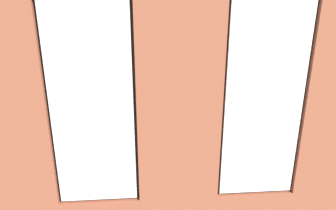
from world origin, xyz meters
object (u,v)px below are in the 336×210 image
couch_by_window (168,192)px  remote_black (149,125)px  candle_jar (161,117)px  potted_plant_foreground_right (65,89)px  table_plant_small (171,116)px  coffee_table (171,124)px  potted_plant_corner_near_left (252,88)px  cup_ceramic (177,123)px  potted_plant_near_tv (47,133)px  tv_flatscreen (32,109)px  potted_plant_by_left_couch (237,116)px  papasan_chair (139,100)px  media_console (36,138)px  couch_left (278,138)px  potted_plant_between_couches (261,171)px

couch_by_window → remote_black: size_ratio=10.45×
candle_jar → potted_plant_foreground_right: (2.19, -1.34, 0.24)m
table_plant_small → potted_plant_foreground_right: potted_plant_foreground_right is taller
coffee_table → potted_plant_corner_near_left: size_ratio=1.06×
cup_ceramic → remote_black: size_ratio=0.49×
couch_by_window → potted_plant_near_tv: potted_plant_near_tv is taller
tv_flatscreen → potted_plant_by_left_couch: (-4.27, -0.74, -0.56)m
papasan_chair → media_console: bearing=36.2°
media_console → cup_ceramic: bearing=178.5°
potted_plant_near_tv → potted_plant_foreground_right: bearing=-84.5°
couch_left → coffee_table: size_ratio=1.22×
potted_plant_foreground_right → potted_plant_corner_near_left: 4.52m
potted_plant_corner_near_left → couch_left: bearing=86.0°
papasan_chair → potted_plant_corner_near_left: bearing=-179.3°
candle_jar → coffee_table: bearing=149.3°
couch_left → coffee_table: (2.00, -0.65, 0.08)m
coffee_table → remote_black: remote_black is taller
couch_by_window → cup_ceramic: (-0.34, -2.09, 0.17)m
media_console → potted_plant_between_couches: bearing=150.8°
papasan_chair → potted_plant_near_tv: 2.89m
cup_ceramic → media_console: (2.79, -0.07, -0.26)m
cup_ceramic → papasan_chair: size_ratio=0.07×
cup_ceramic → papasan_chair: 1.74m
potted_plant_foreground_right → potted_plant_between_couches: (-3.48, 3.61, -0.19)m
coffee_table → table_plant_small: (0.00, 0.00, 0.18)m
coffee_table → cup_ceramic: (-0.11, 0.13, 0.09)m
potted_plant_by_left_couch → potted_plant_between_couches: 2.91m
remote_black → media_console: remote_black is taller
coffee_table → potted_plant_near_tv: (2.14, 1.02, 0.36)m
couch_by_window → coffee_table: (-0.23, -2.22, 0.08)m
tv_flatscreen → potted_plant_corner_near_left: (-4.82, -1.52, -0.15)m
potted_plant_corner_near_left → potted_plant_by_left_couch: bearing=54.8°
coffee_table → remote_black: bearing=16.5°
papasan_chair → couch_by_window: bearing=96.6°
cup_ceramic → potted_plant_by_left_couch: (-1.49, -0.82, -0.23)m
couch_left → potted_plant_corner_near_left: potted_plant_corner_near_left is taller
coffee_table → candle_jar: (0.18, -0.11, 0.12)m
remote_black → tv_flatscreen: (2.24, -0.08, 0.37)m
coffee_table → potted_plant_foreground_right: potted_plant_foreground_right is taller
potted_plant_by_left_couch → couch_left: bearing=106.6°
remote_black → potted_plant_between_couches: (-1.54, 2.03, 0.11)m
tv_flatscreen → papasan_chair: size_ratio=0.96×
table_plant_small → remote_black: 0.48m
remote_black → papasan_chair: papasan_chair is taller
coffee_table → potted_plant_near_tv: size_ratio=0.98×
candle_jar → potted_plant_near_tv: potted_plant_near_tv is taller
remote_black → potted_plant_foreground_right: size_ratio=0.13×
coffee_table → table_plant_small: bearing=26.6°
candle_jar → media_console: bearing=3.8°
papasan_chair → potted_plant_between_couches: size_ratio=1.11×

